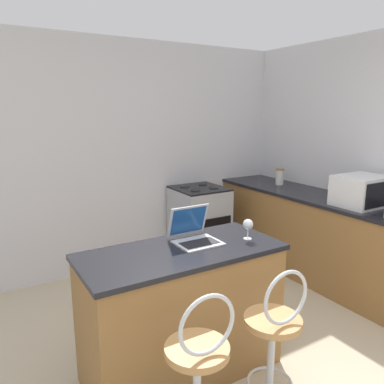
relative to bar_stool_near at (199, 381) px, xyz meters
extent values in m
cube|color=silver|center=(0.55, 2.63, 0.84)|extent=(12.00, 0.06, 2.60)
cube|color=olive|center=(0.26, 0.63, -0.01)|extent=(1.34, 0.59, 0.89)
cube|color=black|center=(0.26, 0.63, 0.45)|extent=(1.37, 0.62, 0.03)
cube|color=olive|center=(2.33, 0.98, -0.01)|extent=(0.64, 3.24, 0.89)
cube|color=black|center=(2.33, 0.98, 0.45)|extent=(0.67, 3.27, 0.03)
cylinder|color=#B7844C|center=(0.00, 0.02, 0.18)|extent=(0.34, 0.34, 0.04)
torus|color=silver|center=(0.00, -0.08, 0.37)|extent=(0.32, 0.02, 0.32)
cylinder|color=silver|center=(0.52, 0.02, -0.14)|extent=(0.04, 0.04, 0.62)
torus|color=silver|center=(0.52, 0.02, -0.24)|extent=(0.28, 0.28, 0.02)
cylinder|color=#B7844C|center=(0.52, 0.02, 0.18)|extent=(0.34, 0.34, 0.04)
torus|color=silver|center=(0.52, -0.08, 0.37)|extent=(0.32, 0.02, 0.32)
cube|color=#B7BABF|center=(0.41, 0.67, 0.47)|extent=(0.31, 0.25, 0.01)
cube|color=black|center=(0.41, 0.65, 0.48)|extent=(0.26, 0.14, 0.00)
cube|color=#B7BABF|center=(0.41, 0.81, 0.60)|extent=(0.31, 0.08, 0.23)
cube|color=#19478C|center=(0.41, 0.80, 0.60)|extent=(0.27, 0.06, 0.19)
cube|color=silver|center=(2.32, 0.76, 0.61)|extent=(0.48, 0.39, 0.29)
cube|color=black|center=(2.28, 0.56, 0.61)|extent=(0.34, 0.01, 0.23)
cube|color=#9EA3A8|center=(1.43, 2.28, -0.01)|extent=(0.58, 0.60, 0.91)
cube|color=black|center=(1.43, 1.97, -0.04)|extent=(0.49, 0.01, 0.41)
cube|color=black|center=(1.43, 2.28, 0.46)|extent=(0.58, 0.60, 0.02)
cylinder|color=black|center=(1.30, 2.16, 0.47)|extent=(0.11, 0.11, 0.01)
cylinder|color=black|center=(1.56, 2.16, 0.47)|extent=(0.11, 0.11, 0.01)
cylinder|color=black|center=(1.30, 2.40, 0.47)|extent=(0.11, 0.11, 0.01)
cylinder|color=black|center=(1.56, 2.40, 0.47)|extent=(0.11, 0.11, 0.01)
cylinder|color=silver|center=(0.77, 0.57, 0.47)|extent=(0.06, 0.06, 0.00)
cylinder|color=silver|center=(0.77, 0.57, 0.51)|extent=(0.01, 0.01, 0.07)
sphere|color=silver|center=(0.77, 0.57, 0.58)|extent=(0.07, 0.07, 0.07)
cylinder|color=silver|center=(2.39, 1.92, 0.56)|extent=(0.10, 0.10, 0.18)
cylinder|color=olive|center=(2.39, 1.92, 0.66)|extent=(0.10, 0.10, 0.02)
camera|label=1|loc=(-0.90, -1.42, 1.38)|focal=35.00mm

